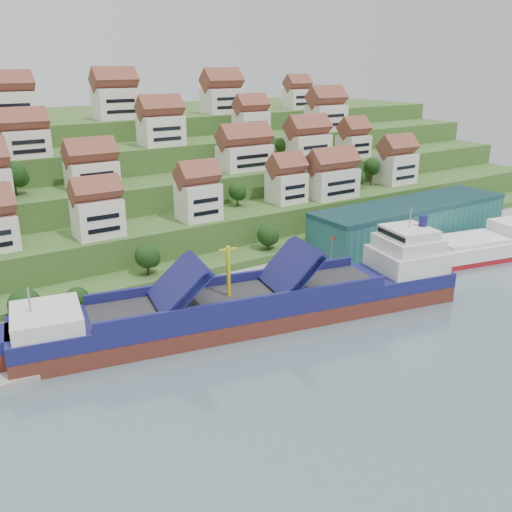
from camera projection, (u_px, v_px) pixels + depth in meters
ground at (295, 312)px, 114.92m from camera, size 300.00×300.00×0.00m
quay at (323, 267)px, 136.88m from camera, size 180.00×14.00×2.20m
hillside at (109, 177)px, 192.75m from camera, size 260.00×128.00×31.00m
hillside_village at (161, 152)px, 155.45m from camera, size 155.76×60.93×29.22m
hillside_trees at (155, 198)px, 139.04m from camera, size 134.46×62.98×30.54m
warehouse at (410, 221)px, 153.35m from camera, size 60.00×15.00×10.00m
flagpole at (332, 251)px, 130.09m from camera, size 1.28×0.16×8.00m
cargo_ship at (263, 304)px, 109.96m from camera, size 87.57×30.39×19.32m
second_ship at (488, 246)px, 146.88m from camera, size 33.83×18.18×9.30m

